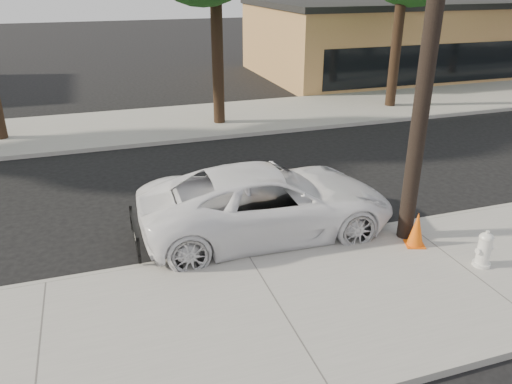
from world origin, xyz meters
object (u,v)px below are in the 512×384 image
at_px(fire_hydrant, 484,250).
at_px(traffic_cone, 417,229).
at_px(utility_pole, 433,24).
at_px(police_cruiser, 268,201).

height_order(fire_hydrant, traffic_cone, traffic_cone).
xyz_separation_m(fire_hydrant, traffic_cone, (-0.79, 1.14, 0.02)).
xyz_separation_m(utility_pole, fire_hydrant, (0.77, -1.56, -4.19)).
height_order(utility_pole, police_cruiser, utility_pole).
bearing_deg(police_cruiser, traffic_cone, -121.39).
xyz_separation_m(utility_pole, traffic_cone, (-0.02, -0.43, -4.17)).
bearing_deg(utility_pole, traffic_cone, -92.80).
xyz_separation_m(police_cruiser, fire_hydrant, (3.57, -2.94, -0.30)).
distance_m(utility_pole, traffic_cone, 4.19).
bearing_deg(police_cruiser, utility_pole, -114.57).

